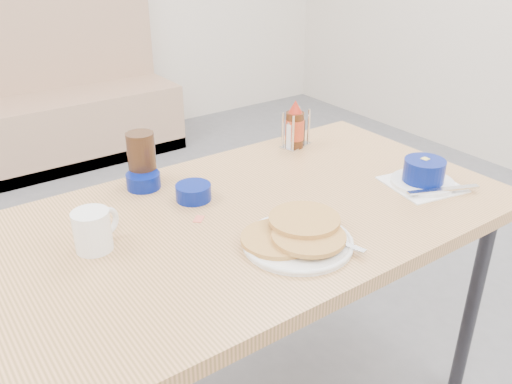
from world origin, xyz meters
TOP-DOWN VIEW (x-y plane):
  - booth_bench at (0.00, 2.78)m, footprint 1.90×0.56m
  - dining_table at (0.00, 0.25)m, footprint 1.40×0.80m
  - pancake_plate at (-0.01, 0.06)m, footprint 0.27×0.27m
  - coffee_mug at (-0.41, 0.32)m, footprint 0.12×0.09m
  - grits_setting at (0.49, 0.09)m, footprint 0.23×0.24m
  - creamer_bowl at (-0.10, 0.40)m, footprint 0.10×0.10m
  - butter_bowl at (-0.18, 0.55)m, footprint 0.10×0.10m
  - amber_tumbler at (-0.16, 0.59)m, footprint 0.10×0.10m
  - condiment_caddy at (0.38, 0.55)m, footprint 0.12×0.08m
  - syrup_bottle at (0.38, 0.55)m, footprint 0.06×0.06m
  - sugar_wrapper at (-0.15, 0.30)m, footprint 0.04×0.04m

SIDE VIEW (x-z plane):
  - booth_bench at x=0.00m, z-range -0.26..0.96m
  - dining_table at x=0.00m, z-range 0.32..1.08m
  - sugar_wrapper at x=-0.15m, z-range 0.76..0.76m
  - pancake_plate at x=-0.01m, z-range 0.76..0.80m
  - butter_bowl at x=-0.18m, z-range 0.76..0.80m
  - creamer_bowl at x=-0.10m, z-range 0.76..0.80m
  - grits_setting at x=0.49m, z-range 0.75..0.84m
  - condiment_caddy at x=0.38m, z-range 0.74..0.87m
  - coffee_mug at x=-0.41m, z-range 0.76..0.86m
  - syrup_bottle at x=0.38m, z-range 0.75..0.91m
  - amber_tumbler at x=-0.16m, z-range 0.76..0.91m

